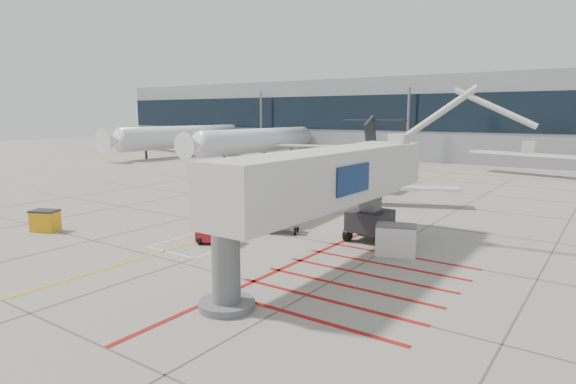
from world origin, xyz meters
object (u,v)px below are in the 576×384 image
Objects in this scene: regional_jet at (315,163)px; jet_bridge at (317,190)px; pushback_tug at (216,233)px; spill_bin at (45,220)px.

jet_bridge is (8.59, -13.63, 0.28)m from regional_jet.
regional_jet is 13.78m from pushback_tug.
regional_jet is 20.77m from spill_bin.
spill_bin reaches higher than pushback_tug.
jet_bridge is 8.07m from pushback_tug.
jet_bridge is at bearing -11.49° from spill_bin.
pushback_tug is (-7.33, 0.26, -3.35)m from jet_bridge.
jet_bridge is 11.92× the size of spill_bin.
jet_bridge reaches higher than spill_bin.
pushback_tug is at bearing -3.22° from spill_bin.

